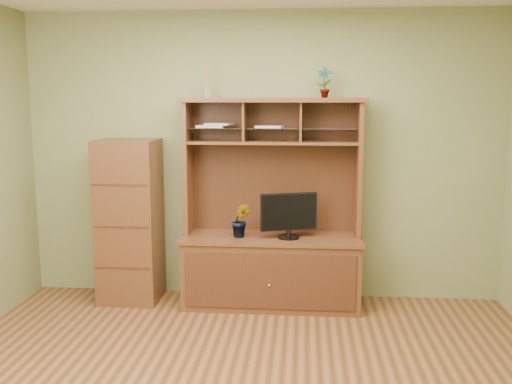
# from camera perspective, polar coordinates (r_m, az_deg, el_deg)

# --- Properties ---
(room) EXTENTS (4.54, 4.04, 2.74)m
(room) POSITION_cam_1_polar(r_m,az_deg,el_deg) (3.43, -1.88, 0.25)
(room) COLOR #4F2F16
(room) RESTS_ON ground
(media_hutch) EXTENTS (1.66, 0.61, 1.90)m
(media_hutch) POSITION_cam_1_polar(r_m,az_deg,el_deg) (5.28, 1.57, -5.72)
(media_hutch) COLOR #412512
(media_hutch) RESTS_ON room
(monitor) EXTENTS (0.50, 0.20, 0.41)m
(monitor) POSITION_cam_1_polar(r_m,az_deg,el_deg) (5.11, 3.29, -2.28)
(monitor) COLOR black
(monitor) RESTS_ON media_hutch
(orchid_plant) EXTENTS (0.18, 0.15, 0.32)m
(orchid_plant) POSITION_cam_1_polar(r_m,az_deg,el_deg) (5.16, -1.53, -2.83)
(orchid_plant) COLOR #335D20
(orchid_plant) RESTS_ON media_hutch
(top_plant) EXTENTS (0.15, 0.11, 0.27)m
(top_plant) POSITION_cam_1_polar(r_m,az_deg,el_deg) (5.17, 6.84, 10.83)
(top_plant) COLOR #416D26
(top_plant) RESTS_ON media_hutch
(reed_diffuser) EXTENTS (0.06, 0.06, 0.30)m
(reed_diffuser) POSITION_cam_1_polar(r_m,az_deg,el_deg) (5.25, -4.95, 10.64)
(reed_diffuser) COLOR silver
(reed_diffuser) RESTS_ON media_hutch
(magazines) EXTENTS (0.80, 0.23, 0.04)m
(magazines) POSITION_cam_1_polar(r_m,az_deg,el_deg) (5.22, -2.33, 6.64)
(magazines) COLOR silver
(magazines) RESTS_ON media_hutch
(side_cabinet) EXTENTS (0.54, 0.49, 1.52)m
(side_cabinet) POSITION_cam_1_polar(r_m,az_deg,el_deg) (5.47, -12.52, -2.85)
(side_cabinet) COLOR #412512
(side_cabinet) RESTS_ON room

